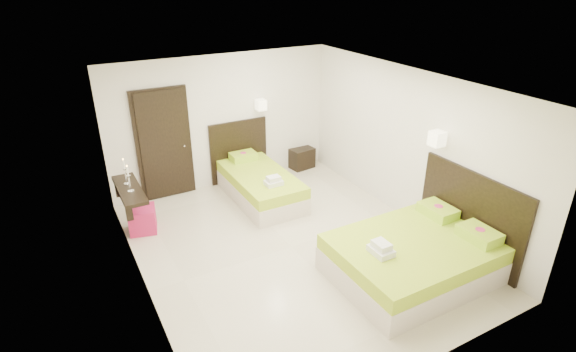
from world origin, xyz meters
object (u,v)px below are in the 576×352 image
bed_double (417,254)px  nightstand (300,157)px  ottoman (143,220)px  bed_single (259,182)px

bed_double → nightstand: size_ratio=4.37×
bed_double → ottoman: size_ratio=5.18×
bed_single → nightstand: bed_single is taller
nightstand → ottoman: (-3.67, -1.03, -0.01)m
bed_double → ottoman: bearing=135.8°
bed_single → bed_double: 3.40m
nightstand → bed_double: bearing=-104.0°
ottoman → bed_single: bearing=4.5°
bed_single → bed_double: bearing=-73.9°
nightstand → ottoman: bearing=-171.5°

